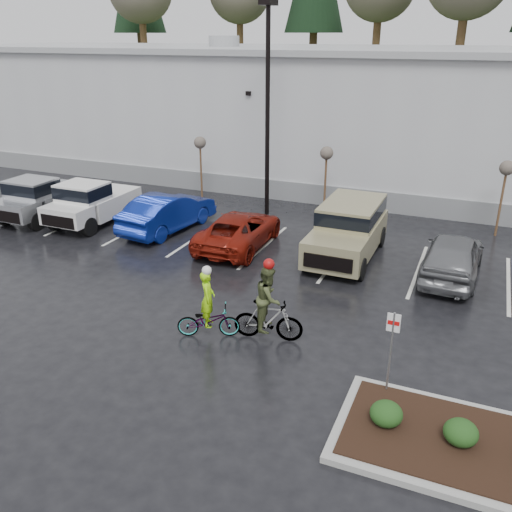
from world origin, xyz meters
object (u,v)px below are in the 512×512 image
at_px(pickup_silver, 48,196).
at_px(car_blue, 168,212).
at_px(sapling_east, 506,172).
at_px(lamppost, 268,89).
at_px(car_grey, 453,256).
at_px(sapling_mid, 326,157).
at_px(car_red, 239,230).
at_px(suv_tan, 347,232).
at_px(pickup_white, 97,200).
at_px(sapling_west, 200,146).
at_px(cyclist_olive, 268,311).
at_px(fire_lane_sign, 391,344).
at_px(cyclist_hivis, 208,314).

xyz_separation_m(pickup_silver, car_blue, (6.12, 0.50, -0.17)).
bearing_deg(sapling_east, lamppost, -174.29).
bearing_deg(pickup_silver, sapling_east, 15.28).
xyz_separation_m(pickup_silver, car_grey, (17.80, 0.14, -0.19)).
distance_m(pickup_silver, car_grey, 17.80).
distance_m(sapling_mid, pickup_silver, 12.94).
xyz_separation_m(lamppost, car_red, (0.56, -4.33, -5.00)).
xyz_separation_m(car_red, suv_tan, (4.22, 0.51, 0.35)).
relative_size(pickup_white, car_grey, 1.12).
height_order(sapling_west, car_blue, sapling_west).
height_order(pickup_white, cyclist_olive, cyclist_olive).
height_order(lamppost, pickup_white, lamppost).
relative_size(sapling_east, car_grey, 0.69).
distance_m(lamppost, car_blue, 6.88).
relative_size(sapling_east, car_blue, 0.65).
bearing_deg(car_grey, car_blue, 0.54).
xyz_separation_m(sapling_east, pickup_silver, (-19.20, -5.25, -1.75)).
bearing_deg(car_blue, pickup_white, 9.75).
bearing_deg(lamppost, sapling_west, 165.96).
bearing_deg(car_blue, car_grey, -174.64).
relative_size(lamppost, fire_lane_sign, 4.19).
bearing_deg(sapling_east, car_grey, -105.31).
height_order(sapling_mid, car_blue, sapling_mid).
bearing_deg(sapling_east, suv_tan, -137.33).
distance_m(pickup_silver, pickup_white, 2.57).
relative_size(sapling_west, fire_lane_sign, 1.45).
xyz_separation_m(car_grey, cyclist_olive, (-4.31, -6.39, 0.09)).
bearing_deg(pickup_white, sapling_mid, 28.24).
xyz_separation_m(car_red, car_grey, (8.04, 0.22, 0.11)).
xyz_separation_m(sapling_east, car_red, (-9.44, -5.33, -2.05)).
relative_size(fire_lane_sign, suv_tan, 0.43).
height_order(pickup_silver, car_red, pickup_silver).
height_order(pickup_silver, car_blue, pickup_silver).
bearing_deg(pickup_white, lamppost, 30.48).
bearing_deg(sapling_east, sapling_mid, 180.00).
height_order(suv_tan, cyclist_olive, cyclist_olive).
bearing_deg(suv_tan, car_blue, 179.51).
relative_size(sapling_mid, suv_tan, 0.63).
xyz_separation_m(fire_lane_sign, pickup_white, (-14.45, 7.89, -0.43)).
bearing_deg(pickup_white, car_blue, 2.62).
bearing_deg(car_blue, pickup_silver, 11.78).
bearing_deg(suv_tan, fire_lane_sign, -69.28).
bearing_deg(car_red, pickup_white, -5.49).
relative_size(sapling_mid, fire_lane_sign, 1.45).
relative_size(fire_lane_sign, car_blue, 0.45).
height_order(sapling_west, fire_lane_sign, sapling_west).
xyz_separation_m(cyclist_hivis, cyclist_olive, (1.60, 0.49, 0.21)).
distance_m(sapling_west, suv_tan, 10.15).
distance_m(sapling_west, fire_lane_sign, 17.46).
height_order(fire_lane_sign, car_red, fire_lane_sign).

